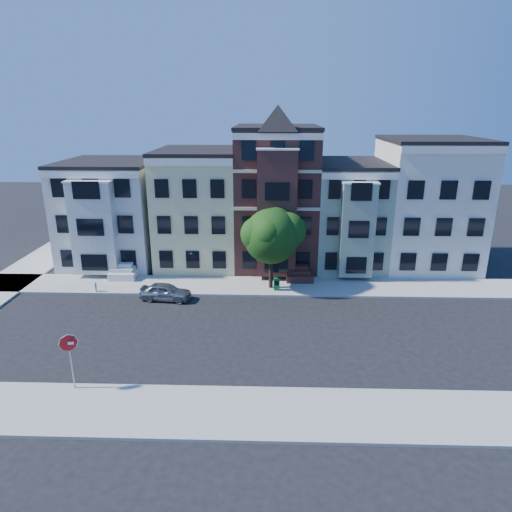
{
  "coord_description": "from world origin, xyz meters",
  "views": [
    {
      "loc": [
        -0.55,
        -26.15,
        13.86
      ],
      "look_at": [
        -1.46,
        3.2,
        4.2
      ],
      "focal_mm": 32.0,
      "sensor_mm": 36.0,
      "label": 1
    }
  ],
  "objects_px": {
    "street_tree": "(271,240)",
    "fire_hydrant": "(96,288)",
    "newspaper_box": "(277,284)",
    "stop_sign": "(71,358)",
    "parked_car": "(165,292)"
  },
  "relations": [
    {
      "from": "newspaper_box",
      "to": "stop_sign",
      "type": "bearing_deg",
      "value": -131.03
    },
    {
      "from": "parked_car",
      "to": "stop_sign",
      "type": "relative_size",
      "value": 1.12
    },
    {
      "from": "street_tree",
      "to": "stop_sign",
      "type": "distance_m",
      "value": 17.32
    },
    {
      "from": "street_tree",
      "to": "fire_hydrant",
      "type": "xyz_separation_m",
      "value": [
        -13.62,
        -1.26,
        -3.62
      ]
    },
    {
      "from": "street_tree",
      "to": "fire_hydrant",
      "type": "bearing_deg",
      "value": -174.7
    },
    {
      "from": "street_tree",
      "to": "newspaper_box",
      "type": "xyz_separation_m",
      "value": [
        0.45,
        -0.52,
        -3.44
      ]
    },
    {
      "from": "street_tree",
      "to": "stop_sign",
      "type": "bearing_deg",
      "value": -125.73
    },
    {
      "from": "street_tree",
      "to": "fire_hydrant",
      "type": "distance_m",
      "value": 14.15
    },
    {
      "from": "parked_car",
      "to": "fire_hydrant",
      "type": "relative_size",
      "value": 6.12
    },
    {
      "from": "parked_car",
      "to": "stop_sign",
      "type": "height_order",
      "value": "stop_sign"
    },
    {
      "from": "street_tree",
      "to": "fire_hydrant",
      "type": "height_order",
      "value": "street_tree"
    },
    {
      "from": "parked_car",
      "to": "newspaper_box",
      "type": "height_order",
      "value": "parked_car"
    },
    {
      "from": "street_tree",
      "to": "stop_sign",
      "type": "relative_size",
      "value": 2.29
    },
    {
      "from": "newspaper_box",
      "to": "stop_sign",
      "type": "height_order",
      "value": "stop_sign"
    },
    {
      "from": "street_tree",
      "to": "newspaper_box",
      "type": "height_order",
      "value": "street_tree"
    }
  ]
}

